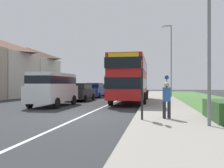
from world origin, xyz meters
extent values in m
plane|color=#2D3033|center=(0.00, 0.00, 0.00)|extent=(120.00, 120.00, 0.00)
cube|color=silver|center=(0.00, 8.00, 0.00)|extent=(0.14, 60.00, 0.01)
cube|color=gray|center=(4.20, 6.00, 0.06)|extent=(3.20, 68.00, 0.12)
cube|color=#2D5128|center=(6.30, -0.77, 0.45)|extent=(1.10, 2.87, 0.90)
cube|color=red|center=(1.52, 9.07, 1.32)|extent=(2.50, 10.07, 1.65)
cube|color=red|center=(1.52, 9.07, 2.92)|extent=(2.45, 9.86, 1.55)
cube|color=black|center=(1.52, 9.07, 1.65)|extent=(2.53, 10.12, 0.76)
cube|color=black|center=(1.52, 9.07, 3.00)|extent=(2.53, 10.12, 0.72)
cube|color=gold|center=(1.52, 4.08, 3.42)|extent=(2.00, 0.08, 0.44)
cylinder|color=black|center=(0.27, 12.19, 0.50)|extent=(0.30, 1.00, 1.00)
cylinder|color=black|center=(2.77, 12.19, 0.50)|extent=(0.30, 1.00, 1.00)
cylinder|color=black|center=(0.27, 6.30, 0.50)|extent=(0.30, 1.00, 1.00)
cylinder|color=black|center=(2.77, 6.30, 0.50)|extent=(0.30, 1.00, 1.00)
cube|color=silver|center=(-3.66, 4.82, 0.91)|extent=(1.95, 5.18, 1.11)
cube|color=silver|center=(-3.66, 4.82, 1.92)|extent=(1.72, 4.76, 0.91)
cube|color=black|center=(-3.66, 4.82, 1.88)|extent=(1.75, 4.81, 0.51)
cylinder|color=black|center=(-4.61, 6.43, 0.36)|extent=(0.20, 0.72, 0.72)
cylinder|color=black|center=(-2.70, 6.43, 0.36)|extent=(0.20, 0.72, 0.72)
cylinder|color=black|center=(-4.61, 3.22, 0.36)|extent=(0.20, 0.72, 0.72)
cylinder|color=black|center=(-2.70, 3.22, 0.36)|extent=(0.20, 0.72, 0.72)
cube|color=black|center=(-3.50, 10.66, 0.68)|extent=(1.83, 4.54, 0.76)
cube|color=black|center=(-3.50, 10.43, 1.37)|extent=(1.61, 2.50, 0.62)
cube|color=black|center=(-3.50, 10.43, 1.34)|extent=(1.65, 2.52, 0.35)
cylinder|color=black|center=(-4.40, 12.07, 0.30)|extent=(0.20, 0.60, 0.60)
cylinder|color=black|center=(-2.60, 12.07, 0.30)|extent=(0.20, 0.60, 0.60)
cylinder|color=black|center=(-4.40, 9.25, 0.30)|extent=(0.20, 0.60, 0.60)
cylinder|color=black|center=(-2.60, 9.25, 0.30)|extent=(0.20, 0.60, 0.60)
cube|color=navy|center=(-3.50, 16.26, 0.70)|extent=(1.79, 4.55, 0.79)
cube|color=navy|center=(-3.50, 16.03, 1.41)|extent=(1.57, 2.51, 0.65)
cube|color=black|center=(-3.50, 16.03, 1.38)|extent=(1.61, 2.53, 0.36)
cylinder|color=black|center=(-4.38, 17.67, 0.30)|extent=(0.20, 0.60, 0.60)
cylinder|color=black|center=(-2.63, 17.67, 0.30)|extent=(0.20, 0.60, 0.60)
cylinder|color=black|center=(-4.38, 14.85, 0.30)|extent=(0.20, 0.60, 0.60)
cylinder|color=black|center=(-2.63, 14.85, 0.30)|extent=(0.20, 0.60, 0.60)
cube|color=slate|center=(-3.66, 21.55, 0.67)|extent=(1.80, 4.03, 0.74)
cube|color=slate|center=(-3.66, 21.35, 1.34)|extent=(1.59, 2.22, 0.60)
cube|color=black|center=(-3.66, 21.35, 1.31)|extent=(1.62, 2.24, 0.34)
cylinder|color=black|center=(-4.55, 22.80, 0.30)|extent=(0.20, 0.60, 0.60)
cylinder|color=black|center=(-2.78, 22.80, 0.30)|extent=(0.20, 0.60, 0.60)
cylinder|color=black|center=(-4.55, 20.30, 0.30)|extent=(0.20, 0.60, 0.60)
cylinder|color=black|center=(-2.78, 20.30, 0.30)|extent=(0.20, 0.60, 0.60)
cylinder|color=#23232D|center=(3.91, -0.81, 0.42)|extent=(0.14, 0.14, 0.85)
cylinder|color=#23232D|center=(4.11, -0.81, 0.42)|extent=(0.14, 0.14, 0.85)
cylinder|color=#2D599E|center=(4.01, -0.81, 1.15)|extent=(0.34, 0.34, 0.60)
sphere|color=tan|center=(4.01, -0.81, 1.56)|extent=(0.22, 0.22, 0.22)
cylinder|color=black|center=(3.00, -1.33, 1.30)|extent=(0.09, 0.09, 2.60)
cube|color=red|center=(3.00, -1.33, 2.40)|extent=(0.04, 0.44, 0.32)
cube|color=black|center=(3.00, -1.31, 1.55)|extent=(0.06, 0.52, 0.68)
cylinder|color=slate|center=(4.81, 14.04, 1.05)|extent=(0.08, 0.08, 2.10)
cylinder|color=blue|center=(4.81, 14.04, 2.30)|extent=(0.44, 0.03, 0.44)
cylinder|color=slate|center=(5.39, -2.34, 4.24)|extent=(0.12, 0.12, 8.48)
cylinder|color=slate|center=(5.47, 16.84, 4.22)|extent=(0.12, 0.12, 8.44)
cube|color=slate|center=(5.02, 16.84, 8.39)|extent=(0.90, 0.10, 0.10)
cube|color=silver|center=(4.57, 16.84, 8.32)|extent=(0.36, 0.20, 0.14)
cube|color=beige|center=(-15.37, 21.29, 2.66)|extent=(7.92, 6.81, 5.32)
pyramid|color=#4C3328|center=(-15.37, 21.29, 6.24)|extent=(7.92, 6.81, 1.85)
camera|label=1|loc=(3.47, -10.96, 1.57)|focal=37.35mm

